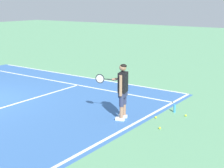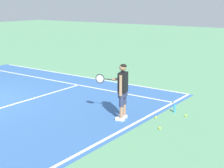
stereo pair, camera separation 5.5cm
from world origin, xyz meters
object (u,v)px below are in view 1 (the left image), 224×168
at_px(tennis_player, 122,88).
at_px(water_bottle, 174,108).
at_px(tennis_ball_by_baseline, 156,117).
at_px(tennis_ball_near_feet, 160,128).
at_px(tennis_ball_mid_court, 186,115).

relative_size(tennis_player, water_bottle, 6.51).
relative_size(tennis_player, tennis_ball_by_baseline, 25.95).
distance_m(tennis_ball_near_feet, water_bottle, 1.64).
relative_size(tennis_player, tennis_ball_mid_court, 25.95).
distance_m(tennis_player, water_bottle, 2.03).
distance_m(tennis_player, tennis_ball_by_baseline, 1.42).
distance_m(tennis_ball_near_feet, tennis_ball_by_baseline, 0.91).
height_order(tennis_player, tennis_ball_near_feet, tennis_player).
relative_size(tennis_player, tennis_ball_near_feet, 25.95).
distance_m(tennis_ball_by_baseline, water_bottle, 0.89).
distance_m(tennis_player, tennis_ball_mid_court, 2.23).
bearing_deg(water_bottle, tennis_ball_by_baseline, 165.64).
height_order(tennis_ball_by_baseline, tennis_ball_mid_court, same).
xyz_separation_m(tennis_player, water_bottle, (1.51, -1.04, -0.86)).
bearing_deg(tennis_ball_mid_court, tennis_player, 131.78).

